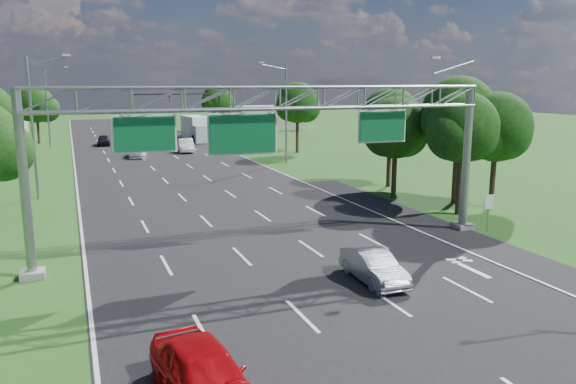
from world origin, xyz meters
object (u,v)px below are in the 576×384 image
silver_sedan (373,266)px  box_truck (197,129)px  sign_gantry (279,111)px  traffic_signal (195,104)px  red_coupe (204,375)px  regulatory_sign (489,205)px

silver_sedan → box_truck: (5.61, 60.33, 0.97)m
sign_gantry → traffic_signal: size_ratio=1.92×
red_coupe → regulatory_sign: bearing=22.8°
regulatory_sign → red_coupe: (-18.70, -11.12, -0.71)m
traffic_signal → silver_sedan: bearing=-95.0°
traffic_signal → red_coupe: size_ratio=2.59×
red_coupe → box_truck: box_truck is taller
regulatory_sign → traffic_signal: bearing=95.2°
regulatory_sign → red_coupe: regulatory_sign is taller
regulatory_sign → traffic_signal: size_ratio=0.17×
traffic_signal → silver_sedan: 59.13m
red_coupe → silver_sedan: (8.69, 6.40, -0.14)m
regulatory_sign → red_coupe: 21.76m
sign_gantry → box_truck: (7.67, 54.59, -5.26)m
regulatory_sign → silver_sedan: 11.10m
box_truck → silver_sedan: bearing=-99.3°
red_coupe → box_truck: bearing=70.0°
red_coupe → box_truck: (14.30, 66.73, 0.83)m
silver_sedan → traffic_signal: bearing=86.9°
regulatory_sign → box_truck: box_truck is taller
traffic_signal → red_coupe: (-13.77, -65.14, -4.36)m
sign_gantry → red_coupe: (-6.63, -12.14, -6.09)m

